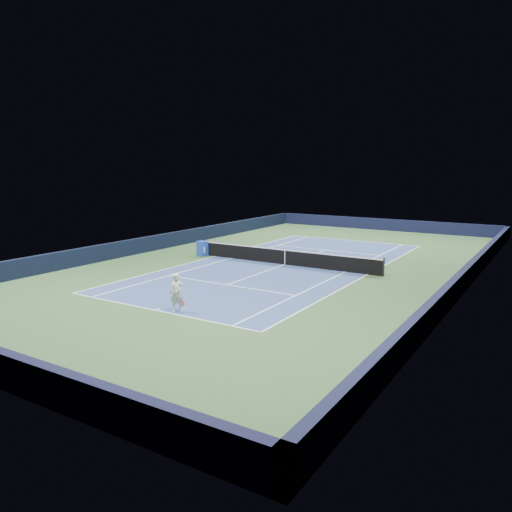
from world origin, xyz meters
The scene contains 19 objects.
ground centered at (0.00, 0.00, 0.00)m, with size 40.00×40.00×0.00m, color #2A4B28.
wall_far centered at (0.00, 19.82, 0.55)m, with size 22.00×0.35×1.10m, color black.
wall_right centered at (10.82, 0.00, 0.55)m, with size 0.35×40.00×1.10m, color black.
wall_left centered at (-10.82, 0.00, 0.55)m, with size 0.35×40.00×1.10m, color black.
court_surface centered at (0.00, 0.00, 0.00)m, with size 10.97×23.77×0.01m, color navy.
baseline_far centered at (0.00, 11.88, 0.01)m, with size 10.97×0.08×0.00m, color white.
baseline_near centered at (0.00, -11.88, 0.01)m, with size 10.97×0.08×0.00m, color white.
sideline_doubles_right centered at (5.49, 0.00, 0.01)m, with size 0.08×23.77×0.00m, color white.
sideline_doubles_left centered at (-5.49, 0.00, 0.01)m, with size 0.08×23.77×0.00m, color white.
sideline_singles_right centered at (4.12, 0.00, 0.01)m, with size 0.08×23.77×0.00m, color white.
sideline_singles_left centered at (-4.12, 0.00, 0.01)m, with size 0.08×23.77×0.00m, color white.
service_line_far centered at (0.00, 6.40, 0.01)m, with size 8.23×0.08×0.00m, color white.
service_line_near centered at (0.00, -6.40, 0.01)m, with size 8.23×0.08×0.00m, color white.
center_service_line centered at (0.00, 0.00, 0.01)m, with size 0.08×12.80×0.00m, color white.
center_mark_far centered at (0.00, 11.73, 0.01)m, with size 0.08×0.30×0.00m, color white.
center_mark_near centered at (0.00, -11.73, 0.01)m, with size 0.08×0.30×0.00m, color white.
tennis_net centered at (0.00, 0.00, 0.50)m, with size 12.90×0.10×1.07m.
sponsor_cube centered at (-6.40, -0.29, 0.51)m, with size 0.70×0.66×1.02m.
tennis_player centered at (1.01, -11.54, 0.85)m, with size 0.83×1.34×1.82m.
Camera 1 is at (14.92, -27.39, 6.32)m, focal length 35.00 mm.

